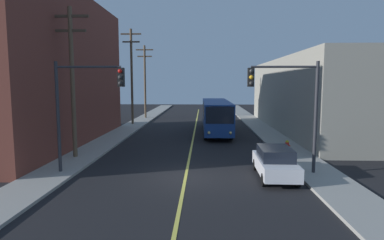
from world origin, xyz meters
name	(u,v)px	position (x,y,z in m)	size (l,w,h in m)	color
ground_plane	(186,177)	(0.00, 0.00, 0.00)	(120.00, 120.00, 0.00)	black
sidewalk_left	(106,142)	(-7.25, 10.00, 0.07)	(2.50, 90.00, 0.15)	gray
sidewalk_right	(280,143)	(7.25, 10.00, 0.07)	(2.50, 90.00, 0.15)	gray
lane_stripe_center	(194,134)	(0.00, 15.00, 0.01)	(0.16, 60.00, 0.01)	#D8CC4C
building_left_brick	(25,70)	(-13.49, 9.28, 6.02)	(10.00, 20.95, 12.04)	brown
building_right_warehouse	(332,95)	(14.49, 18.16, 3.75)	(12.00, 27.91, 7.50)	gray
city_bus	(216,115)	(2.20, 15.91, 1.82)	(2.72, 12.19, 3.20)	navy
parked_car_white	(275,162)	(4.73, 0.15, 0.84)	(1.89, 4.43, 1.62)	silver
utility_pole_near	(72,76)	(-7.55, 4.09, 5.48)	(2.40, 0.28, 9.66)	brown
utility_pole_mid	(132,72)	(-7.59, 21.83, 6.25)	(2.40, 0.28, 11.15)	brown
utility_pole_far	(145,78)	(-7.28, 28.81, 5.67)	(2.40, 0.28, 10.03)	brown
traffic_signal_left_corner	(85,96)	(-5.41, 0.45, 4.30)	(3.75, 0.48, 6.00)	#2D2D33
traffic_signal_right_corner	(287,96)	(5.41, 0.71, 4.30)	(3.75, 0.48, 6.00)	#2D2D33
fire_hydrant	(287,146)	(6.85, 6.04, 0.58)	(0.44, 0.26, 0.84)	red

